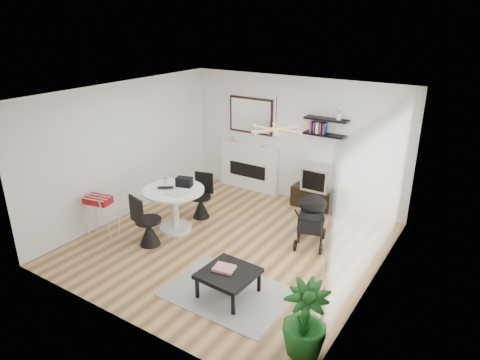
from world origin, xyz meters
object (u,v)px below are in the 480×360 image
Objects in this scene: stroller at (311,222)px; potted_plant at (305,320)px; fireplace at (249,161)px; drying_rack at (101,214)px; tv_console at (319,199)px; coffee_table at (228,274)px; dining_table at (174,203)px; crt_tv at (318,178)px.

potted_plant reaches higher than stroller.
drying_rack is (-1.08, -3.44, -0.25)m from fireplace.
tv_console is 1.18× the size of potted_plant.
tv_console is 1.18× the size of stroller.
fireplace is at bearing 117.59° from coffee_table.
dining_table is 1.16× the size of stroller.
dining_table is (-0.09, -2.54, -0.13)m from fireplace.
crt_tv is 0.58× the size of stroller.
fireplace is 2.19× the size of potted_plant.
dining_table is 3.80m from potted_plant.
stroller is 1.25× the size of coffee_table.
fireplace is at bearing 128.09° from stroller.
drying_rack is 4.49m from potted_plant.
fireplace reaches higher than potted_plant.
crt_tv is (1.78, -0.14, 0.01)m from fireplace.
coffee_table is (1.93, -3.69, -0.33)m from fireplace.
stroller is (2.30, -1.60, -0.26)m from fireplace.
potted_plant is (1.57, -4.01, -0.20)m from crt_tv.
potted_plant reaches higher than tv_console.
potted_plant reaches higher than crt_tv.
potted_plant is (1.51, -4.02, 0.27)m from tv_console.
dining_table is at bearing -128.82° from tv_console.
drying_rack is (-0.99, -0.90, -0.12)m from dining_table.
coffee_table is at bearing -29.73° from dining_table.
stroller is at bearing 17.72° from drying_rack.
fireplace is at bearing 175.47° from crt_tv.
stroller reaches higher than tv_console.
fireplace reaches higher than stroller.
fireplace is 3.73× the size of crt_tv.
potted_plant is (3.44, -1.62, -0.06)m from dining_table.
dining_table is at bearing 150.27° from coffee_table.
potted_plant is at bearing -68.68° from crt_tv.
stroller is at bearing 79.95° from coffee_table.
stroller is at bearing -70.59° from crt_tv.
fireplace is 1.90m from tv_console.
tv_console is at bearing 90.48° from stroller.
coffee_table is at bearing -87.65° from crt_tv.
crt_tv reaches higher than coffee_table.
drying_rack is at bearing -107.42° from fireplace.
crt_tv is 1.57m from stroller.
stroller is at bearing -34.92° from fireplace.
drying_rack is at bearing 170.86° from potted_plant.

